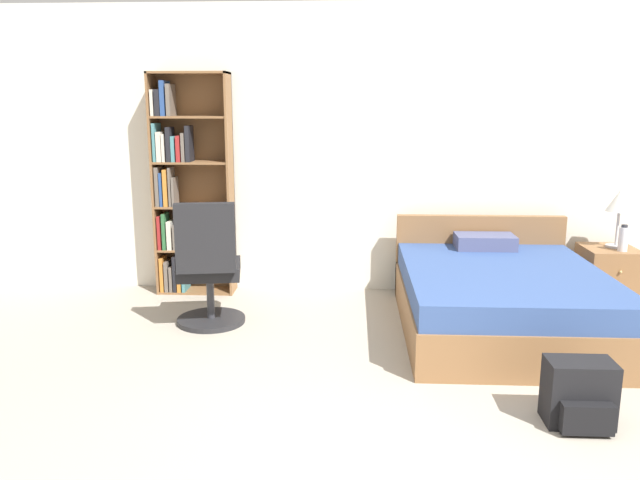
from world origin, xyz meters
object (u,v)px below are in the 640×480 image
Objects in this scene: bed at (500,297)px; table_lamp at (620,203)px; bookshelf at (184,188)px; nightstand at (608,276)px; office_chair at (209,271)px; backpack_black at (580,395)px; water_bottle at (623,239)px.

bed is 3.72× the size of table_lamp.
nightstand is at bearing -2.59° from bookshelf.
bed is at bearing 1.34° from office_chair.
table_lamp is at bearing 64.66° from backpack_black.
office_chair is 3.45m from nightstand.
nightstand is at bearing 65.52° from backpack_black.
water_bottle is (1.15, 0.60, 0.35)m from bed.
table_lamp is (3.41, 0.80, 0.44)m from office_chair.
water_bottle is (0.05, -0.12, 0.36)m from nightstand.
office_chair is at bearing -65.97° from bookshelf.
table_lamp reaches higher than backpack_black.
table_lamp reaches higher than nightstand.
table_lamp is (1.15, 0.75, 0.63)m from bed.
bookshelf is 3.99× the size of nightstand.
bed is 1.51m from table_lamp.
backpack_black is (-1.00, -2.20, -0.08)m from nightstand.
bed is at bearing -146.81° from nightstand.
bookshelf reaches higher than bed.
office_chair reaches higher than bed.
backpack_black is at bearing -115.34° from table_lamp.
backpack_black is (-1.05, -2.08, -0.44)m from water_bottle.
bed reaches higher than nightstand.
bed is at bearing -146.93° from table_lamp.
bookshelf is at bearing 175.68° from water_bottle.
backpack_black is (0.10, -1.48, -0.09)m from bed.
water_bottle is (-0.01, -0.15, -0.28)m from table_lamp.
backpack_black is at bearing -40.52° from bookshelf.
water_bottle is at bearing 27.61° from bed.
office_chair is at bearing -167.05° from nightstand.
table_lamp is 0.32m from water_bottle.
table_lamp reaches higher than water_bottle.
bookshelf is 5.53× the size of backpack_black.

